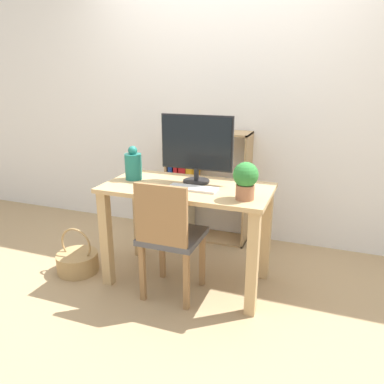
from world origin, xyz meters
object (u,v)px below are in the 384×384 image
monitor (197,145)px  potted_plant (246,179)px  chair (169,235)px  vase (133,165)px  bookshelf (194,187)px  keyboard (193,188)px  basket (78,261)px

monitor → potted_plant: (0.42, -0.26, -0.14)m
chair → vase: bearing=153.2°
bookshelf → keyboard: bearing=-70.4°
potted_plant → chair: potted_plant is taller
chair → bookshelf: (-0.21, 1.06, 0.01)m
potted_plant → bookshelf: size_ratio=0.23×
keyboard → monitor: bearing=101.8°
keyboard → potted_plant: 0.41m
keyboard → vase: vase is taller
potted_plant → chair: 0.64m
vase → potted_plant: (0.89, -0.17, 0.02)m
chair → basket: 0.93m
vase → chair: size_ratio=0.29×
keyboard → vase: 0.52m
basket → keyboard: bearing=7.0°
basket → potted_plant: bearing=1.6°
keyboard → chair: 0.36m
vase → chair: bearing=-34.0°
keyboard → basket: bearing=-173.0°
vase → monitor: bearing=10.6°
monitor → vase: monitor is taller
vase → chair: 0.62m
monitor → potted_plant: bearing=-31.7°
vase → bookshelf: bearing=76.1°
keyboard → chair: chair is taller
chair → monitor: bearing=87.2°
monitor → basket: monitor is taller
chair → bookshelf: bookshelf is taller
keyboard → potted_plant: potted_plant is taller
potted_plant → bookshelf: 1.25m
potted_plant → keyboard: bearing=168.2°
monitor → basket: (-0.90, -0.29, -0.94)m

